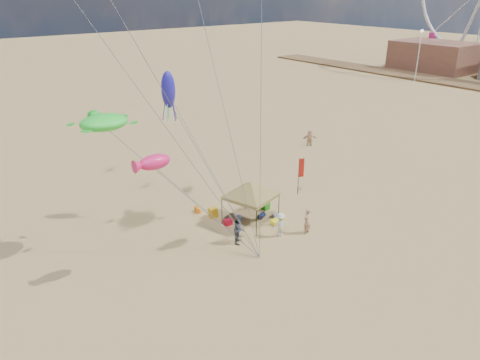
{
  "coord_description": "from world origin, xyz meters",
  "views": [
    {
      "loc": [
        -15.63,
        -17.04,
        14.75
      ],
      "look_at": [
        0.0,
        3.0,
        4.0
      ],
      "focal_mm": 34.5,
      "sensor_mm": 36.0,
      "label": 1
    }
  ],
  "objects": [
    {
      "name": "canopy_tent",
      "position": [
        1.9,
        4.27,
        2.84
      ],
      "size": [
        5.3,
        5.3,
        3.41
      ],
      "color": "black",
      "rests_on": "ground"
    },
    {
      "name": "person_near_c",
      "position": [
        2.17,
        1.65,
        0.81
      ],
      "size": [
        1.18,
        0.89,
        1.62
      ],
      "primitive_type": "imported",
      "rotation": [
        0.0,
        0.0,
        2.83
      ],
      "color": "silver",
      "rests_on": "ground"
    },
    {
      "name": "fish_kite",
      "position": [
        -5.68,
        2.71,
        6.56
      ],
      "size": [
        1.91,
        1.28,
        0.78
      ],
      "primitive_type": "ellipsoid",
      "rotation": [
        0.0,
        0.0,
        -0.25
      ],
      "color": "#FC206A",
      "rests_on": "ground"
    },
    {
      "name": "cooler_red",
      "position": [
        0.46,
        4.89,
        0.19
      ],
      "size": [
        0.54,
        0.38,
        0.38
      ],
      "primitive_type": "cube",
      "color": "red",
      "rests_on": "ground"
    },
    {
      "name": "beach_cart",
      "position": [
        3.14,
        2.96,
        0.2
      ],
      "size": [
        0.9,
        0.5,
        0.24
      ],
      "primitive_type": "cube",
      "color": "#EBF41B",
      "rests_on": "ground"
    },
    {
      "name": "feather_flag",
      "position": [
        7.71,
        5.47,
        1.97
      ],
      "size": [
        0.44,
        0.15,
        2.95
      ],
      "color": "black",
      "rests_on": "ground"
    },
    {
      "name": "ground",
      "position": [
        0.0,
        0.0,
        0.0
      ],
      "size": [
        280.0,
        280.0,
        0.0
      ],
      "primitive_type": "plane",
      "color": "tan",
      "rests_on": "ground"
    },
    {
      "name": "building_north",
      "position": [
        67.0,
        30.0,
        2.6
      ],
      "size": [
        10.0,
        14.0,
        5.2
      ],
      "primitive_type": "cube",
      "color": "#8C5947",
      "rests_on": "ground"
    },
    {
      "name": "lamp_north",
      "position": [
        55.0,
        26.0,
        5.52
      ],
      "size": [
        0.5,
        0.5,
        8.25
      ],
      "color": "silver",
      "rests_on": "ground"
    },
    {
      "name": "person_far_c",
      "position": [
        16.66,
        13.11,
        0.81
      ],
      "size": [
        1.52,
        1.19,
        1.61
      ],
      "primitive_type": "imported",
      "rotation": [
        0.0,
        0.0,
        5.73
      ],
      "color": "tan",
      "rests_on": "ground"
    },
    {
      "name": "cooler_blue",
      "position": [
        4.89,
        7.86,
        0.19
      ],
      "size": [
        0.54,
        0.38,
        0.38
      ],
      "primitive_type": "cube",
      "color": "blue",
      "rests_on": "ground"
    },
    {
      "name": "turtle_kite",
      "position": [
        -6.53,
        6.7,
        7.87
      ],
      "size": [
        3.3,
        3.02,
        0.89
      ],
      "primitive_type": "ellipsoid",
      "rotation": [
        0.0,
        0.0,
        -0.41
      ],
      "color": "#2FF23B",
      "rests_on": "ground"
    },
    {
      "name": "bag_orange",
      "position": [
        -0.14,
        7.71,
        0.18
      ],
      "size": [
        0.54,
        0.69,
        0.36
      ],
      "primitive_type": "cylinder",
      "rotation": [
        0.0,
        1.57,
        1.22
      ],
      "color": "orange",
      "rests_on": "ground"
    },
    {
      "name": "crate_grey",
      "position": [
        3.67,
        3.79,
        0.14
      ],
      "size": [
        0.34,
        0.3,
        0.28
      ],
      "primitive_type": "cube",
      "color": "gray",
      "rests_on": "ground"
    },
    {
      "name": "chair_yellow",
      "position": [
        0.29,
        6.39,
        0.35
      ],
      "size": [
        0.5,
        0.5,
        0.7
      ],
      "primitive_type": "cube",
      "color": "gold",
      "rests_on": "ground"
    },
    {
      "name": "person_near_a",
      "position": [
        3.77,
        0.87,
        0.88
      ],
      "size": [
        0.73,
        0.58,
        1.76
      ],
      "primitive_type": "imported",
      "rotation": [
        0.0,
        0.0,
        3.41
      ],
      "color": "tan",
      "rests_on": "ground"
    },
    {
      "name": "squid_kite",
      "position": [
        -1.39,
        8.57,
        8.7
      ],
      "size": [
        1.16,
        1.16,
        2.34
      ],
      "primitive_type": "ellipsoid",
      "rotation": [
        0.0,
        0.0,
        0.36
      ],
      "color": "#241DAE",
      "rests_on": "ground"
    },
    {
      "name": "person_near_b",
      "position": [
        -0.32,
        2.63,
        0.96
      ],
      "size": [
        1.17,
        1.16,
        1.91
      ],
      "primitive_type": "imported",
      "rotation": [
        0.0,
        0.0,
        0.74
      ],
      "color": "#363B49",
      "rests_on": "ground"
    },
    {
      "name": "chair_green",
      "position": [
        3.96,
        5.14,
        0.35
      ],
      "size": [
        0.5,
        0.5,
        0.7
      ],
      "primitive_type": "cube",
      "color": "#27921A",
      "rests_on": "ground"
    },
    {
      "name": "bag_navy",
      "position": [
        2.85,
        4.25,
        0.18
      ],
      "size": [
        0.69,
        0.54,
        0.36
      ],
      "primitive_type": "cylinder",
      "rotation": [
        0.0,
        1.57,
        0.35
      ],
      "color": "#0C1937",
      "rests_on": "ground"
    }
  ]
}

